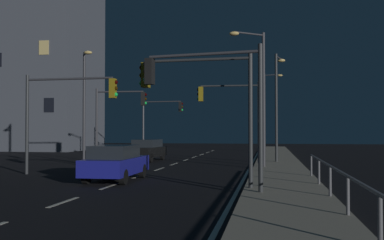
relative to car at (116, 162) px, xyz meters
name	(u,v)px	position (x,y,z in m)	size (l,w,h in m)	color
ground_plane	(142,175)	(0.43, 2.64, -0.82)	(112.00, 112.00, 0.00)	black
sidewalk_right	(282,176)	(7.24, 2.64, -0.75)	(2.95, 77.00, 0.14)	#9E937F
lane_markings_center	(159,169)	(0.43, 6.14, -0.82)	(0.14, 50.00, 0.01)	silver
lane_edge_line	(250,168)	(5.52, 7.64, -0.82)	(0.14, 53.00, 0.01)	silver
car	(116,162)	(0.00, 0.00, 0.00)	(1.87, 4.42, 1.57)	navy
car_oncoming	(147,150)	(-2.24, 12.84, 0.00)	(2.07, 4.50, 1.57)	black
traffic_light_mid_right	(199,91)	(4.09, -2.38, 2.85)	(4.33, 0.41, 4.97)	#2D3033
traffic_light_near_left	(67,102)	(-3.28, 2.03, 2.80)	(4.96, 0.37, 5.06)	#2D3033
traffic_light_far_right	(231,106)	(4.25, 9.96, 3.03)	(4.07, 0.38, 5.25)	#4C4C51
traffic_light_far_center	(161,115)	(-3.66, 22.74, 2.91)	(4.10, 0.58, 5.28)	#4C4C51
traffic_light_far_left	(205,88)	(4.46, -3.29, 2.88)	(4.35, 0.81, 5.01)	#2D3033
traffic_light_mid_left	(118,110)	(-3.87, 11.31, 2.86)	(3.73, 0.40, 5.24)	#38383D
street_lamp_median	(277,97)	(7.21, 11.86, 3.67)	(0.74, 1.61, 7.27)	#2D3033
street_lamp_mid_block	(267,105)	(6.47, 28.87, 4.15)	(1.97, 0.74, 8.15)	#2D3033
street_lamp_across_street	(258,86)	(6.07, 7.02, 3.99)	(1.98, 1.45, 7.77)	#38383D
street_lamp_corner	(85,97)	(-5.50, 9.21, 3.66)	(1.14, 1.47, 7.52)	#38383D
barrier_fence	(348,185)	(8.57, -7.26, 0.06)	(0.09, 19.28, 0.98)	#59595E
building_distant	(19,28)	(-22.69, 29.35, 13.72)	(17.52, 10.56, 29.09)	#4C515B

